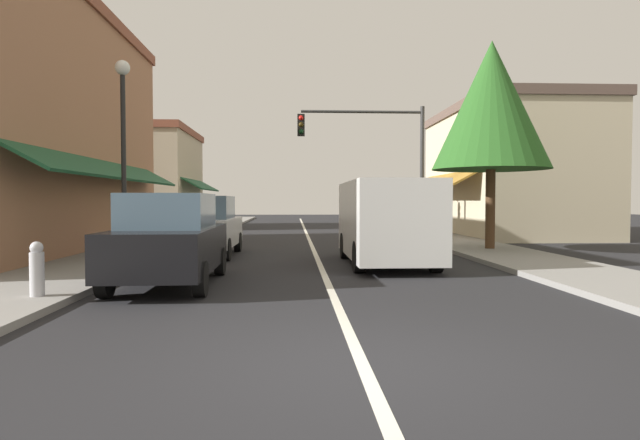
% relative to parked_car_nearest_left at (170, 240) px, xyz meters
% --- Properties ---
extents(ground_plane, '(80.00, 80.00, 0.00)m').
position_rel_parked_car_nearest_left_xyz_m(ground_plane, '(3.06, 12.67, -0.88)').
color(ground_plane, black).
extents(sidewalk_left, '(2.60, 56.00, 0.12)m').
position_rel_parked_car_nearest_left_xyz_m(sidewalk_left, '(-2.44, 12.67, -0.82)').
color(sidewalk_left, gray).
rests_on(sidewalk_left, ground).
extents(sidewalk_right, '(2.60, 56.00, 0.12)m').
position_rel_parked_car_nearest_left_xyz_m(sidewalk_right, '(8.56, 12.67, -0.82)').
color(sidewalk_right, gray).
rests_on(sidewalk_right, ground).
extents(lane_center_stripe, '(0.14, 52.00, 0.01)m').
position_rel_parked_car_nearest_left_xyz_m(lane_center_stripe, '(3.06, 12.67, -0.88)').
color(lane_center_stripe, silver).
rests_on(lane_center_stripe, ground).
extents(storefront_left_block, '(7.02, 14.20, 7.94)m').
position_rel_parked_car_nearest_left_xyz_m(storefront_left_block, '(-6.59, 6.67, 3.09)').
color(storefront_left_block, '#9E6B4C').
rests_on(storefront_left_block, ground).
extents(storefront_right_block, '(6.81, 10.20, 6.07)m').
position_rel_parked_car_nearest_left_xyz_m(storefront_right_block, '(12.60, 14.67, 2.16)').
color(storefront_right_block, beige).
rests_on(storefront_right_block, ground).
extents(storefront_far_left, '(7.06, 8.20, 5.93)m').
position_rel_parked_car_nearest_left_xyz_m(storefront_far_left, '(-6.61, 22.67, 2.09)').
color(storefront_far_left, '#BCAD8E').
rests_on(storefront_far_left, ground).
extents(parked_car_nearest_left, '(1.82, 4.12, 1.77)m').
position_rel_parked_car_nearest_left_xyz_m(parked_car_nearest_left, '(0.00, 0.00, 0.00)').
color(parked_car_nearest_left, black).
rests_on(parked_car_nearest_left, ground).
extents(parked_car_second_left, '(1.83, 4.12, 1.77)m').
position_rel_parked_car_nearest_left_xyz_m(parked_car_second_left, '(-0.20, 5.53, 0.00)').
color(parked_car_second_left, silver).
rests_on(parked_car_second_left, ground).
extents(van_in_lane, '(2.02, 5.19, 2.12)m').
position_rel_parked_car_nearest_left_xyz_m(van_in_lane, '(4.74, 3.18, 0.27)').
color(van_in_lane, silver).
rests_on(van_in_lane, ground).
extents(traffic_signal_mast_arm, '(5.38, 0.50, 5.62)m').
position_rel_parked_car_nearest_left_xyz_m(traffic_signal_mast_arm, '(5.99, 12.17, 2.98)').
color(traffic_signal_mast_arm, '#333333').
rests_on(traffic_signal_mast_arm, ground).
extents(street_lamp_left_near, '(0.36, 0.36, 5.05)m').
position_rel_parked_car_nearest_left_xyz_m(street_lamp_left_near, '(-1.77, 3.00, 2.50)').
color(street_lamp_left_near, black).
rests_on(street_lamp_left_near, ground).
extents(tree_right_near, '(3.68, 3.68, 6.66)m').
position_rel_parked_car_nearest_left_xyz_m(tree_right_near, '(8.63, 6.33, 3.75)').
color(tree_right_near, '#4C331E').
rests_on(tree_right_near, ground).
extents(fire_hydrant, '(0.22, 0.22, 0.87)m').
position_rel_parked_car_nearest_left_xyz_m(fire_hydrant, '(-1.68, -1.77, -0.33)').
color(fire_hydrant, '#B2B2B7').
rests_on(fire_hydrant, ground).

